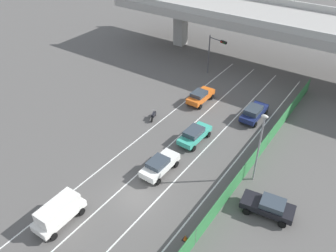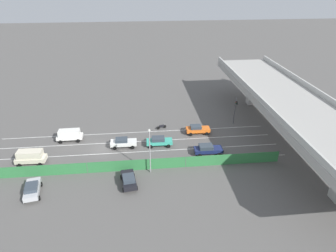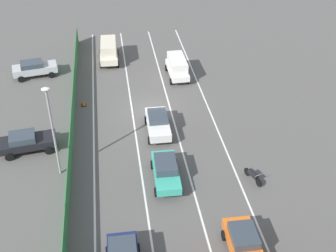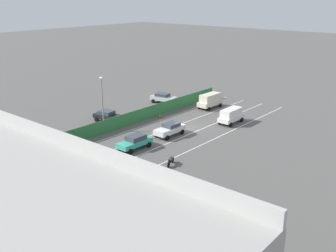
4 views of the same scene
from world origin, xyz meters
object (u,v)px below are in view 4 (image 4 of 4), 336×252
(street_lamp, at_px, (102,99))
(car_van_cream, at_px, (210,100))
(car_hatchback_white, at_px, (170,129))
(traffic_cone, at_px, (160,116))
(car_taxi_orange, at_px, (108,170))
(motorcycle, at_px, (171,161))
(traffic_light, at_px, (53,173))
(car_sedan_navy, at_px, (62,153))
(parked_wagon_silver, at_px, (163,98))
(parked_sedan_dark, at_px, (108,116))
(car_van_white, at_px, (231,115))
(car_taxi_teal, at_px, (135,141))

(street_lamp, bearing_deg, car_van_cream, -103.13)
(car_hatchback_white, relative_size, traffic_cone, 7.77)
(car_taxi_orange, bearing_deg, motorcycle, -111.87)
(traffic_light, distance_m, street_lamp, 21.59)
(traffic_light, bearing_deg, car_sedan_navy, -37.78)
(parked_wagon_silver, relative_size, parked_sedan_dark, 1.01)
(street_lamp, bearing_deg, car_hatchback_white, -151.62)
(traffic_light, bearing_deg, parked_wagon_silver, -62.72)
(parked_wagon_silver, height_order, parked_sedan_dark, parked_wagon_silver)
(car_van_white, relative_size, traffic_light, 0.77)
(car_sedan_navy, height_order, car_hatchback_white, car_sedan_navy)
(car_hatchback_white, bearing_deg, parked_wagon_silver, -46.42)
(car_van_cream, xyz_separation_m, parked_sedan_dark, (6.88, 15.06, -0.41))
(car_taxi_orange, xyz_separation_m, car_sedan_navy, (7.06, 0.29, 0.02))
(car_van_white, relative_size, motorcycle, 2.36)
(car_hatchback_white, height_order, car_taxi_teal, car_hatchback_white)
(parked_sedan_dark, xyz_separation_m, traffic_cone, (-4.22, -6.16, -0.61))
(car_taxi_orange, relative_size, car_hatchback_white, 0.99)
(car_taxi_orange, xyz_separation_m, parked_wagon_silver, (14.48, -25.09, 0.01))
(parked_wagon_silver, relative_size, traffic_cone, 8.11)
(street_lamp, xyz_separation_m, traffic_cone, (-1.58, -9.32, -4.10))
(parked_sedan_dark, bearing_deg, car_van_white, -142.40)
(car_taxi_teal, bearing_deg, car_van_white, -102.28)
(car_taxi_teal, relative_size, traffic_light, 0.77)
(car_sedan_navy, xyz_separation_m, street_lamp, (4.09, -9.52, 3.44))
(car_van_cream, xyz_separation_m, car_van_white, (-6.67, 4.62, -0.09))
(car_van_white, xyz_separation_m, traffic_cone, (9.34, 4.28, -0.93))
(car_van_white, bearing_deg, car_van_cream, -34.70)
(car_sedan_navy, relative_size, motorcycle, 2.46)
(car_sedan_navy, distance_m, traffic_light, 12.32)
(car_van_cream, xyz_separation_m, parked_wagon_silver, (7.59, 2.37, -0.37))
(parked_wagon_silver, bearing_deg, motorcycle, 132.37)
(car_van_white, xyz_separation_m, street_lamp, (10.92, 13.60, 3.17))
(traffic_cone, bearing_deg, car_sedan_navy, 97.57)
(car_van_cream, bearing_deg, car_hatchback_white, 104.03)
(car_hatchback_white, distance_m, parked_sedan_dark, 10.44)
(car_van_cream, distance_m, parked_wagon_silver, 7.96)
(traffic_cone, bearing_deg, car_taxi_orange, 117.26)
(car_sedan_navy, distance_m, car_van_white, 24.11)
(motorcycle, relative_size, parked_sedan_dark, 0.41)
(car_van_white, relative_size, parked_wagon_silver, 0.96)
(car_van_white, height_order, car_hatchback_white, car_van_white)
(car_sedan_navy, bearing_deg, parked_wagon_silver, -73.69)
(parked_sedan_dark, bearing_deg, traffic_cone, -124.38)
(car_van_white, bearing_deg, parked_wagon_silver, -8.98)
(motorcycle, distance_m, street_lamp, 14.53)
(car_taxi_teal, relative_size, parked_wagon_silver, 0.97)
(car_taxi_teal, bearing_deg, car_taxi_orange, 115.98)
(street_lamp, bearing_deg, parked_sedan_dark, -50.13)
(parked_wagon_silver, bearing_deg, traffic_light, 117.28)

